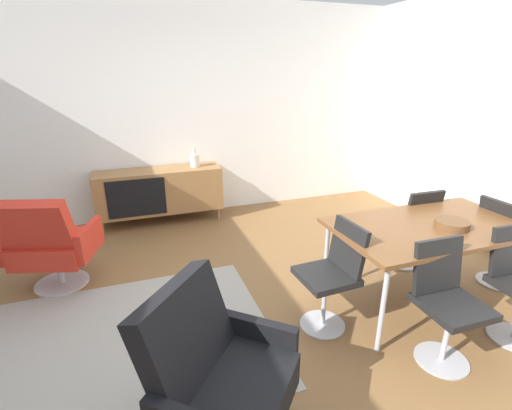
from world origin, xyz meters
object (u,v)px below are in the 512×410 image
Objects in this scene: dining_chair_front_left at (446,299)px; dining_chair_back_right at (412,224)px; dining_chair_near_window at (333,272)px; armchair_black_shell at (218,377)px; wooden_bowl_on_table at (452,224)px; sideboard at (160,191)px; dining_chair_far_end at (503,239)px; lounge_chair_red at (50,243)px; vase_cobalt at (195,160)px; dining_table at (430,229)px.

dining_chair_back_right is at bearing 58.06° from dining_chair_front_left.
armchair_black_shell is (-1.08, -0.70, -0.00)m from dining_chair_near_window.
dining_chair_near_window is (-1.00, 0.10, -0.30)m from wooden_bowl_on_table.
armchair_black_shell reaches higher than dining_chair_front_left.
dining_chair_far_end is (2.82, -2.64, 0.03)m from sideboard.
lounge_chair_red reaches higher than dining_chair_back_right.
lounge_chair_red is (-3.13, 1.41, -0.30)m from wooden_bowl_on_table.
lounge_chair_red is at bearing 161.47° from dining_chair_far_end.
dining_chair_front_left is (-0.70, -1.12, 0.00)m from dining_chair_back_right.
dining_chair_back_right reaches higher than wooden_bowl_on_table.
lounge_chair_red is at bearing 117.76° from armchair_black_shell.
dining_chair_front_left is at bearing -121.94° from dining_chair_back_right.
dining_chair_front_left reaches higher than wooden_bowl_on_table.
sideboard is at bearing -179.78° from vase_cobalt.
dining_chair_near_window is at bearing 32.92° from armchair_black_shell.
dining_chair_front_left is 0.90× the size of armchair_black_shell.
dining_table is (1.44, -2.64, -0.11)m from vase_cobalt.
sideboard is 1.87× the size of dining_chair_front_left.
sideboard is at bearing 111.55° from dining_chair_near_window.
dining_chair_near_window is at bearing 179.85° from dining_chair_far_end.
vase_cobalt is at bearing 131.46° from dining_chair_far_end.
armchair_black_shell is (-0.04, -3.33, 0.03)m from sideboard.
dining_chair_far_end is at bearing -0.15° from dining_chair_near_window.
dining_chair_far_end is 0.90× the size of lounge_chair_red.
armchair_black_shell is at bearing -175.21° from dining_chair_front_left.
dining_chair_back_right is at bearing -49.26° from vase_cobalt.
lounge_chair_red is at bearing 155.74° from wooden_bowl_on_table.
dining_chair_far_end is 1.36m from dining_chair_front_left.
armchair_black_shell is at bearing -164.04° from wooden_bowl_on_table.
dining_chair_back_right is at bearing 70.00° from wooden_bowl_on_table.
dining_chair_back_right and dining_chair_front_left have the same top height.
dining_chair_far_end is at bearing 24.26° from dining_chair_front_left.
sideboard is 1.87× the size of dining_chair_near_window.
dining_table is 3.30m from lounge_chair_red.
sideboard is at bearing 126.20° from dining_table.
wooden_bowl_on_table is 0.30× the size of dining_chair_near_window.
lounge_chair_red reaches higher than dining_chair_near_window.
dining_chair_back_right is 1.32m from dining_chair_front_left.
sideboard is 3.43m from wooden_bowl_on_table.
dining_chair_near_window is at bearing 179.79° from dining_table.
lounge_chair_red is (-2.13, 1.31, -0.00)m from dining_chair_near_window.
sideboard is 3.28m from dining_table.
wooden_bowl_on_table is 3.45m from lounge_chair_red.
dining_chair_near_window is 1.28m from armchair_black_shell.
armchair_black_shell is (-2.86, -0.69, -0.00)m from dining_chair_far_end.
armchair_black_shell is at bearing -160.55° from dining_table.
wooden_bowl_on_table is at bearing 45.09° from dining_chair_front_left.
sideboard is at bearing 89.35° from armchair_black_shell.
wooden_bowl_on_table is at bearing -60.49° from vase_cobalt.
wooden_bowl_on_table is at bearing -5.96° from dining_chair_near_window.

